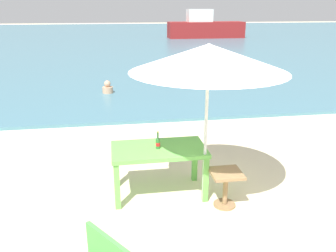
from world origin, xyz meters
TOP-DOWN VIEW (x-y plane):
  - sea_water at (0.00, 30.00)m, footprint 120.00×50.00m
  - picnic_table_green at (-0.74, 1.58)m, footprint 1.40×0.80m
  - beer_bottle_amber at (-0.76, 1.55)m, footprint 0.07×0.07m
  - patio_umbrella at (-0.12, 1.24)m, footprint 2.10×2.10m
  - side_table_wood at (0.15, 1.07)m, footprint 0.44×0.44m
  - swimmer_person at (-1.53, 8.08)m, footprint 0.34×0.34m
  - boat_ferry at (6.94, 27.86)m, footprint 6.66×1.82m

SIDE VIEW (x-z plane):
  - sea_water at x=0.00m, z-range 0.00..0.08m
  - swimmer_person at x=-1.53m, z-range 0.03..0.44m
  - side_table_wood at x=0.15m, z-range 0.08..0.62m
  - picnic_table_green at x=-0.74m, z-range 0.27..1.03m
  - beer_bottle_amber at x=-0.76m, z-range 0.72..0.99m
  - boat_ferry at x=6.94m, z-range -0.26..2.16m
  - patio_umbrella at x=-0.12m, z-range 0.97..3.27m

